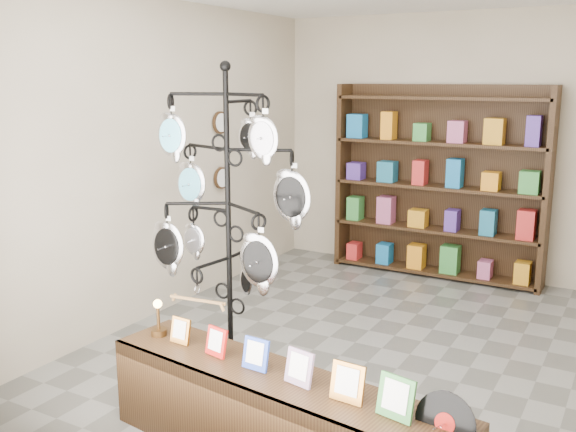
{
  "coord_description": "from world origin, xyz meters",
  "views": [
    {
      "loc": [
        2.09,
        -4.86,
        2.27
      ],
      "look_at": [
        -0.11,
        -1.0,
        1.31
      ],
      "focal_mm": 40.0,
      "sensor_mm": 36.0,
      "label": 1
    }
  ],
  "objects": [
    {
      "name": "wall_clocks",
      "position": [
        -1.97,
        0.8,
        1.5
      ],
      "size": [
        0.03,
        0.24,
        0.84
      ],
      "color": "black",
      "rests_on": "ground"
    },
    {
      "name": "display_tree",
      "position": [
        -0.54,
        -1.13,
        1.38
      ],
      "size": [
        1.22,
        1.03,
        2.39
      ],
      "rotation": [
        0.0,
        0.0,
        0.04
      ],
      "color": "black",
      "rests_on": "ground"
    },
    {
      "name": "front_shelf",
      "position": [
        0.33,
        -1.9,
        0.29
      ],
      "size": [
        2.38,
        0.78,
        0.83
      ],
      "rotation": [
        0.0,
        0.0,
        -0.13
      ],
      "color": "black",
      "rests_on": "ground"
    },
    {
      "name": "ground",
      "position": [
        0.0,
        0.0,
        0.0
      ],
      "size": [
        5.0,
        5.0,
        0.0
      ],
      "primitive_type": "plane",
      "color": "slate",
      "rests_on": "ground"
    },
    {
      "name": "back_shelving",
      "position": [
        0.0,
        2.3,
        1.03
      ],
      "size": [
        2.42,
        0.36,
        2.2
      ],
      "color": "black",
      "rests_on": "ground"
    },
    {
      "name": "room_envelope",
      "position": [
        0.0,
        0.0,
        1.85
      ],
      "size": [
        5.0,
        5.0,
        5.0
      ],
      "color": "#C1B49B",
      "rests_on": "ground"
    }
  ]
}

